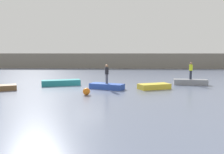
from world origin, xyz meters
The scene contains 9 objects.
ground_plane centered at (0.00, 0.00, 0.00)m, with size 120.00×120.00×0.00m, color slate.
embankment_wall centered at (0.00, 25.76, 1.44)m, with size 80.00×1.20×2.88m, color gray.
rowboat_teal centered at (-3.02, 2.30, 0.26)m, with size 3.58×1.13×0.53m, color teal.
rowboat_blue centered at (1.47, 0.25, 0.24)m, with size 2.95×1.07×0.47m, color #2B4CAD.
rowboat_yellow centered at (5.54, 0.42, 0.23)m, with size 2.70×1.21×0.46m, color gold.
rowboat_grey centered at (9.42, 3.16, 0.27)m, with size 3.12×0.99×0.54m, color gray.
person_dark_shirt centered at (1.47, 0.25, 1.39)m, with size 0.32×0.32×1.65m.
person_hiviz_shirt centered at (9.42, 3.16, 1.46)m, with size 0.32×0.32×1.66m.
mooring_buoy centered at (0.14, -2.69, 0.27)m, with size 0.54×0.54×0.54m, color orange.
Camera 1 is at (2.68, -20.03, 3.20)m, focal length 38.27 mm.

